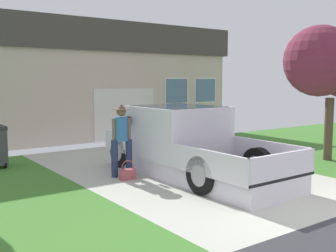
{
  "coord_description": "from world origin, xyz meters",
  "views": [
    {
      "loc": [
        -6.15,
        -3.8,
        2.32
      ],
      "look_at": [
        -0.36,
        4.31,
        1.2
      ],
      "focal_mm": 43.48,
      "sensor_mm": 36.0,
      "label": 1
    }
  ],
  "objects_px": {
    "pickup_truck": "(182,144)",
    "handbag": "(128,174)",
    "neighbor_tree": "(333,63)",
    "house_with_garage": "(90,80)",
    "person_with_hat": "(122,136)"
  },
  "relations": [
    {
      "from": "handbag",
      "to": "neighbor_tree",
      "type": "xyz_separation_m",
      "value": [
        5.93,
        -1.39,
        2.67
      ]
    },
    {
      "from": "pickup_truck",
      "to": "house_with_garage",
      "type": "bearing_deg",
      "value": 79.66
    },
    {
      "from": "person_with_hat",
      "to": "neighbor_tree",
      "type": "xyz_separation_m",
      "value": [
        5.9,
        -1.72,
        1.82
      ]
    },
    {
      "from": "pickup_truck",
      "to": "handbag",
      "type": "height_order",
      "value": "pickup_truck"
    },
    {
      "from": "person_with_hat",
      "to": "neighbor_tree",
      "type": "bearing_deg",
      "value": 1.06
    },
    {
      "from": "neighbor_tree",
      "to": "pickup_truck",
      "type": "bearing_deg",
      "value": 165.18
    },
    {
      "from": "house_with_garage",
      "to": "neighbor_tree",
      "type": "distance_m",
      "value": 10.08
    },
    {
      "from": "pickup_truck",
      "to": "handbag",
      "type": "relative_size",
      "value": 11.74
    },
    {
      "from": "handbag",
      "to": "house_with_garage",
      "type": "distance_m",
      "value": 8.95
    },
    {
      "from": "pickup_truck",
      "to": "person_with_hat",
      "type": "relative_size",
      "value": 3.05
    },
    {
      "from": "person_with_hat",
      "to": "neighbor_tree",
      "type": "relative_size",
      "value": 0.45
    },
    {
      "from": "pickup_truck",
      "to": "person_with_hat",
      "type": "xyz_separation_m",
      "value": [
        -1.41,
        0.54,
        0.24
      ]
    },
    {
      "from": "pickup_truck",
      "to": "handbag",
      "type": "xyz_separation_m",
      "value": [
        -1.44,
        0.2,
        -0.61
      ]
    },
    {
      "from": "house_with_garage",
      "to": "neighbor_tree",
      "type": "relative_size",
      "value": 2.93
    },
    {
      "from": "handbag",
      "to": "pickup_truck",
      "type": "bearing_deg",
      "value": -7.9
    }
  ]
}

